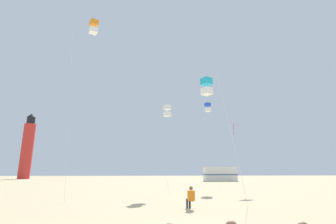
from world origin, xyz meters
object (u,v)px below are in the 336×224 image
at_px(kite_box_white, 167,111).
at_px(lighthouse_distant, 27,148).
at_px(kite_flyer_standing, 191,197).
at_px(rv_van_white, 220,174).
at_px(kite_box_cyan, 207,87).
at_px(kite_diamond_magenta, 233,126).
at_px(kite_box_blue, 208,107).
at_px(kite_box_orange, 94,27).

height_order(kite_box_white, lighthouse_distant, lighthouse_distant).
distance_m(kite_flyer_standing, rv_van_white, 37.92).
distance_m(kite_flyer_standing, kite_box_cyan, 7.15).
xyz_separation_m(kite_flyer_standing, kite_box_white, (-0.40, 10.37, 7.25)).
bearing_deg(kite_diamond_magenta, lighthouse_distant, 133.83).
relative_size(kite_box_blue, kite_diamond_magenta, 1.49).
bearing_deg(kite_box_blue, kite_box_orange, -136.48).
height_order(kite_diamond_magenta, rv_van_white, kite_diamond_magenta).
distance_m(kite_box_cyan, kite_box_white, 9.02).
height_order(kite_box_cyan, lighthouse_distant, lighthouse_distant).
height_order(kite_box_blue, lighthouse_distant, lighthouse_distant).
relative_size(kite_diamond_magenta, lighthouse_distant, 0.42).
relative_size(kite_diamond_magenta, kite_box_white, 0.84).
xyz_separation_m(kite_box_cyan, kite_box_blue, (3.88, 15.01, 2.56)).
height_order(kite_box_blue, kite_box_white, kite_box_blue).
distance_m(kite_box_orange, rv_van_white, 38.48).
bearing_deg(kite_flyer_standing, kite_box_cyan, -151.62).
relative_size(kite_diamond_magenta, rv_van_white, 1.10).
relative_size(kite_box_blue, kite_box_white, 1.25).
bearing_deg(kite_box_blue, kite_box_cyan, -104.50).
xyz_separation_m(kite_flyer_standing, kite_box_cyan, (1.51, 1.57, 6.81)).
bearing_deg(kite_diamond_magenta, kite_box_blue, 104.03).
bearing_deg(kite_diamond_magenta, rv_van_white, 77.17).
bearing_deg(kite_box_orange, lighthouse_distant, 118.61).
relative_size(kite_box_cyan, lighthouse_distant, 0.48).
distance_m(kite_diamond_magenta, lighthouse_distant, 57.49).
bearing_deg(kite_box_blue, lighthouse_distant, 136.80).
distance_m(kite_diamond_magenta, kite_box_orange, 16.60).
bearing_deg(kite_flyer_standing, kite_box_white, -105.45).
distance_m(kite_box_blue, kite_box_white, 8.75).
relative_size(kite_box_blue, lighthouse_distant, 0.63).
distance_m(kite_box_blue, lighthouse_distant, 52.82).
bearing_deg(kite_box_cyan, kite_flyer_standing, -133.97).
relative_size(kite_box_orange, rv_van_white, 2.19).
relative_size(kite_box_cyan, rv_van_white, 1.24).
bearing_deg(kite_box_white, kite_box_orange, -139.91).
height_order(kite_diamond_magenta, kite_box_white, kite_box_white).
relative_size(lighthouse_distant, rv_van_white, 2.61).
bearing_deg(lighthouse_distant, kite_box_white, -52.34).
relative_size(kite_flyer_standing, kite_box_orange, 0.08).
xyz_separation_m(kite_diamond_magenta, kite_box_white, (-7.13, -0.88, 1.23)).
bearing_deg(kite_flyer_standing, kite_diamond_magenta, -138.54).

